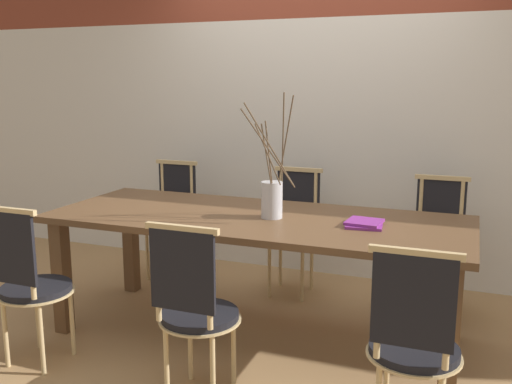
{
  "coord_description": "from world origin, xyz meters",
  "views": [
    {
      "loc": [
        1.22,
        -3.17,
        1.6
      ],
      "look_at": [
        0.0,
        0.0,
        0.93
      ],
      "focal_mm": 40.0,
      "sensor_mm": 36.0,
      "label": 1
    }
  ],
  "objects": [
    {
      "name": "wall_rear",
      "position": [
        0.0,
        1.34,
        1.6
      ],
      "size": [
        12.0,
        0.06,
        3.2
      ],
      "color": "silver",
      "rests_on": "ground_plane"
    },
    {
      "name": "chair_far_left",
      "position": [
        -0.01,
        0.82,
        0.5
      ],
      "size": [
        0.41,
        0.41,
        0.94
      ],
      "rotation": [
        0.0,
        0.0,
        3.14
      ],
      "color": "black",
      "rests_on": "ground_plane"
    },
    {
      "name": "ground_plane",
      "position": [
        0.0,
        0.0,
        0.0
      ],
      "size": [
        16.0,
        16.0,
        0.0
      ],
      "primitive_type": "plane",
      "color": "#A87F51"
    },
    {
      "name": "vase_centerpiece",
      "position": [
        0.11,
        -0.01,
        0.91
      ],
      "size": [
        0.31,
        0.32,
        0.75
      ],
      "color": "silver",
      "rests_on": "dining_table"
    },
    {
      "name": "book_stack",
      "position": [
        0.66,
        -0.01,
        0.79
      ],
      "size": [
        0.22,
        0.23,
        0.03
      ],
      "color": "#842D8C",
      "rests_on": "dining_table"
    },
    {
      "name": "chair_near_leftend",
      "position": [
        -1.04,
        -0.82,
        0.5
      ],
      "size": [
        0.41,
        0.41,
        0.94
      ],
      "color": "black",
      "rests_on": "ground_plane"
    },
    {
      "name": "chair_near_left",
      "position": [
        -0.01,
        -0.82,
        0.5
      ],
      "size": [
        0.41,
        0.41,
        0.94
      ],
      "color": "black",
      "rests_on": "ground_plane"
    },
    {
      "name": "chair_near_center",
      "position": [
        1.03,
        -0.82,
        0.5
      ],
      "size": [
        0.41,
        0.41,
        0.94
      ],
      "color": "black",
      "rests_on": "ground_plane"
    },
    {
      "name": "chair_far_leftend",
      "position": [
        -1.06,
        0.82,
        0.5
      ],
      "size": [
        0.41,
        0.41,
        0.94
      ],
      "rotation": [
        0.0,
        0.0,
        3.14
      ],
      "color": "black",
      "rests_on": "ground_plane"
    },
    {
      "name": "dining_table",
      "position": [
        0.0,
        0.0,
        0.68
      ],
      "size": [
        2.56,
        1.0,
        0.78
      ],
      "color": "brown",
      "rests_on": "ground_plane"
    },
    {
      "name": "chair_far_center",
      "position": [
        1.03,
        0.82,
        0.5
      ],
      "size": [
        0.41,
        0.41,
        0.94
      ],
      "rotation": [
        0.0,
        0.0,
        3.14
      ],
      "color": "black",
      "rests_on": "ground_plane"
    }
  ]
}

